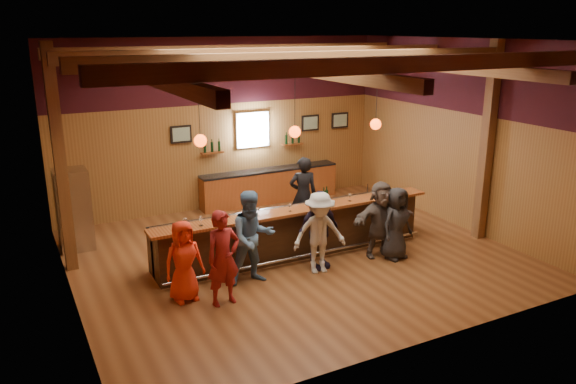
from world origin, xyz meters
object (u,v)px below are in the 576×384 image
(customer_denim, at_px, (252,238))
(customer_brown, at_px, (380,219))
(customer_navy, at_px, (319,230))
(stainless_fridge, at_px, (73,210))
(customer_dark, at_px, (397,223))
(back_bar_cabinet, at_px, (270,186))
(customer_orange, at_px, (184,261))
(ice_bucket, at_px, (316,201))
(bar_counter, at_px, (292,230))
(bottle_a, at_px, (324,197))
(customer_redvest, at_px, (223,258))
(customer_white, at_px, (319,233))
(bartender, at_px, (303,195))

(customer_denim, bearing_deg, customer_brown, 3.76)
(customer_navy, bearing_deg, stainless_fridge, 133.81)
(customer_dark, bearing_deg, back_bar_cabinet, 87.99)
(stainless_fridge, distance_m, customer_denim, 4.38)
(back_bar_cabinet, height_order, customer_dark, customer_dark)
(customer_orange, height_order, customer_navy, customer_navy)
(customer_denim, xyz_separation_m, ice_bucket, (1.75, 0.61, 0.31))
(customer_denim, distance_m, ice_bucket, 1.88)
(bar_counter, xyz_separation_m, ice_bucket, (0.41, -0.33, 0.70))
(customer_denim, relative_size, bottle_a, 5.22)
(customer_redvest, bearing_deg, customer_dark, -3.59)
(customer_denim, height_order, customer_dark, customer_denim)
(customer_orange, bearing_deg, stainless_fridge, 106.29)
(ice_bucket, height_order, bottle_a, bottle_a)
(customer_white, bearing_deg, ice_bucket, 75.50)
(bartender, relative_size, ice_bucket, 8.01)
(customer_redvest, bearing_deg, customer_brown, 0.76)
(customer_white, xyz_separation_m, customer_navy, (0.10, 0.19, -0.01))
(customer_white, bearing_deg, bartender, 80.35)
(customer_brown, relative_size, ice_bucket, 7.20)
(customer_denim, bearing_deg, customer_navy, 5.21)
(customer_navy, bearing_deg, customer_redvest, -173.60)
(customer_redvest, height_order, customer_navy, customer_redvest)
(customer_orange, distance_m, ice_bucket, 3.24)
(bar_counter, xyz_separation_m, customer_white, (0.03, -1.11, 0.31))
(customer_orange, xyz_separation_m, customer_brown, (4.33, 0.06, 0.08))
(customer_dark, xyz_separation_m, ice_bucket, (-1.42, 0.92, 0.45))
(customer_denim, height_order, customer_white, customer_denim)
(customer_brown, relative_size, bottle_a, 4.70)
(customer_white, bearing_deg, bottle_a, 66.33)
(customer_orange, relative_size, customer_white, 0.90)
(stainless_fridge, bearing_deg, customer_dark, -31.88)
(customer_white, relative_size, bottle_a, 4.74)
(ice_bucket, bearing_deg, bottle_a, 23.13)
(back_bar_cabinet, distance_m, customer_white, 4.84)
(customer_redvest, bearing_deg, customer_white, 2.78)
(customer_brown, bearing_deg, stainless_fridge, 149.35)
(stainless_fridge, distance_m, customer_dark, 7.00)
(customer_redvest, distance_m, bottle_a, 3.08)
(customer_dark, bearing_deg, customer_denim, 164.82)
(bar_counter, xyz_separation_m, stainless_fridge, (-4.12, 2.45, 0.38))
(customer_dark, bearing_deg, customer_brown, 118.92)
(customer_white, xyz_separation_m, ice_bucket, (0.38, 0.78, 0.39))
(bar_counter, height_order, customer_navy, customer_navy)
(customer_redvest, distance_m, customer_brown, 3.79)
(customer_redvest, relative_size, customer_white, 1.04)
(customer_denim, relative_size, bartender, 1.00)
(bartender, bearing_deg, ice_bucket, 87.90)
(customer_brown, bearing_deg, customer_denim, 179.59)
(stainless_fridge, bearing_deg, customer_white, -40.69)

